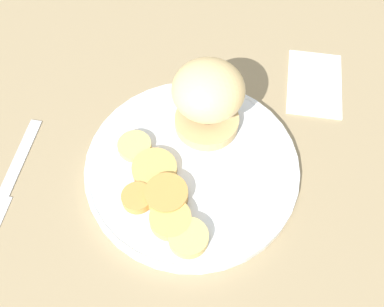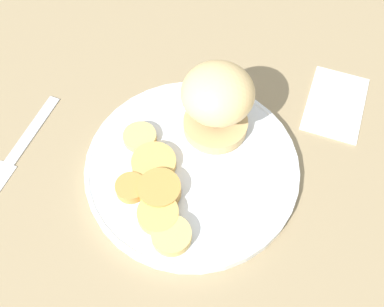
% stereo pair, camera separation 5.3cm
% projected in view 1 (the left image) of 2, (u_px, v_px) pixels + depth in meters
% --- Properties ---
extents(ground_plane, '(4.00, 4.00, 0.00)m').
position_uv_depth(ground_plane, '(192.00, 171.00, 0.57)').
color(ground_plane, '#937F5B').
extents(dinner_plate, '(0.27, 0.27, 0.02)m').
position_uv_depth(dinner_plate, '(192.00, 167.00, 0.56)').
color(dinner_plate, white).
rests_on(dinner_plate, ground_plane).
extents(sandwich, '(0.09, 0.09, 0.10)m').
position_uv_depth(sandwich, '(206.00, 97.00, 0.54)').
color(sandwich, tan).
rests_on(sandwich, dinner_plate).
extents(potato_round_0, '(0.04, 0.04, 0.01)m').
position_uv_depth(potato_round_0, '(133.00, 148.00, 0.56)').
color(potato_round_0, '#DBB766').
rests_on(potato_round_0, dinner_plate).
extents(potato_round_1, '(0.05, 0.05, 0.01)m').
position_uv_depth(potato_round_1, '(188.00, 238.00, 0.50)').
color(potato_round_1, '#DBB766').
rests_on(potato_round_1, dinner_plate).
extents(potato_round_2, '(0.05, 0.05, 0.02)m').
position_uv_depth(potato_round_2, '(167.00, 195.00, 0.52)').
color(potato_round_2, '#BC8942').
rests_on(potato_round_2, dinner_plate).
extents(potato_round_3, '(0.05, 0.05, 0.01)m').
position_uv_depth(potato_round_3, '(171.00, 219.00, 0.51)').
color(potato_round_3, tan).
rests_on(potato_round_3, dinner_plate).
extents(potato_round_4, '(0.04, 0.04, 0.01)m').
position_uv_depth(potato_round_4, '(137.00, 198.00, 0.52)').
color(potato_round_4, '#BC8942').
rests_on(potato_round_4, dinner_plate).
extents(potato_round_5, '(0.05, 0.05, 0.01)m').
position_uv_depth(potato_round_5, '(154.00, 169.00, 0.54)').
color(potato_round_5, tan).
rests_on(potato_round_5, dinner_plate).
extents(fork, '(0.17, 0.04, 0.00)m').
position_uv_depth(fork, '(11.00, 177.00, 0.56)').
color(fork, silver).
rests_on(fork, ground_plane).
extents(napkin, '(0.13, 0.09, 0.01)m').
position_uv_depth(napkin, '(315.00, 83.00, 0.64)').
color(napkin, white).
rests_on(napkin, ground_plane).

